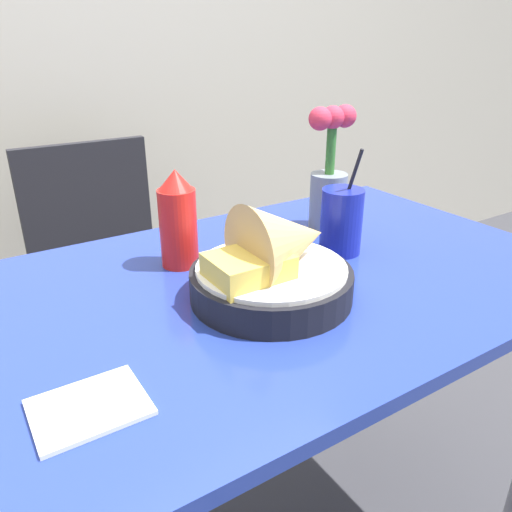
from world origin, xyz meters
TOP-DOWN VIEW (x-y plane):
  - dining_table at (0.00, 0.00)m, footprint 1.23×0.70m
  - chair_far_window at (-0.05, 0.80)m, footprint 0.40×0.40m
  - food_basket at (0.01, -0.06)m, footprint 0.27×0.27m
  - ketchup_bottle at (-0.07, 0.14)m, footprint 0.07×0.07m
  - drink_cup at (0.22, 0.02)m, footprint 0.08×0.08m
  - flower_vase at (0.30, 0.15)m, footprint 0.12×0.08m
  - napkin at (-0.33, -0.17)m, footprint 0.13×0.10m

SIDE VIEW (x-z plane):
  - chair_far_window at x=-0.05m, z-range 0.08..0.91m
  - dining_table at x=0.00m, z-range 0.26..0.98m
  - napkin at x=-0.33m, z-range 0.72..0.73m
  - food_basket at x=0.01m, z-range 0.70..0.87m
  - drink_cup at x=0.22m, z-range 0.68..0.89m
  - ketchup_bottle at x=-0.07m, z-range 0.72..0.90m
  - flower_vase at x=0.30m, z-range 0.71..0.97m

